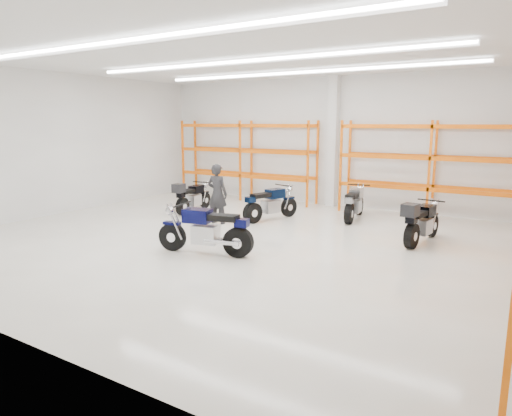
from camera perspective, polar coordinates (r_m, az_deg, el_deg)
The scene contains 11 objects.
ground at distance 11.46m, azimuth -1.88°, elevation -4.17°, with size 14.00×14.00×0.00m, color beige.
room_shell at distance 11.10m, azimuth -1.91°, elevation 12.46°, with size 14.02×12.02×4.51m.
motorcycle_main at distance 10.27m, azimuth -5.93°, elevation -2.93°, with size 2.28×0.84×1.13m.
motorcycle_back_a at distance 15.15m, azimuth -8.12°, elevation 1.30°, with size 0.64×2.02×1.04m.
motorcycle_back_b at distance 13.79m, azimuth 1.62°, elevation 0.44°, with size 0.93×2.05×1.04m.
motorcycle_back_c at distance 14.18m, azimuth 12.15°, elevation 0.46°, with size 0.69×2.08×1.02m.
motorcycle_back_d at distance 11.79m, azimuth 19.85°, elevation -1.76°, with size 0.72×2.14×1.10m.
standing_man at distance 13.36m, azimuth -4.86°, elevation 1.78°, with size 0.64×0.42×1.76m, color black.
structural_column at distance 16.26m, azimuth 9.59°, elevation 8.11°, with size 0.32×0.32×4.50m, color white.
pallet_racking_back_left at distance 17.56m, azimuth -1.28°, elevation 6.92°, with size 5.67×0.87×3.00m.
pallet_racking_back_right at distance 15.00m, azimuth 21.19°, elevation 5.56°, with size 5.67×0.87×3.00m.
Camera 1 is at (6.13, -9.22, 2.94)m, focal length 32.00 mm.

